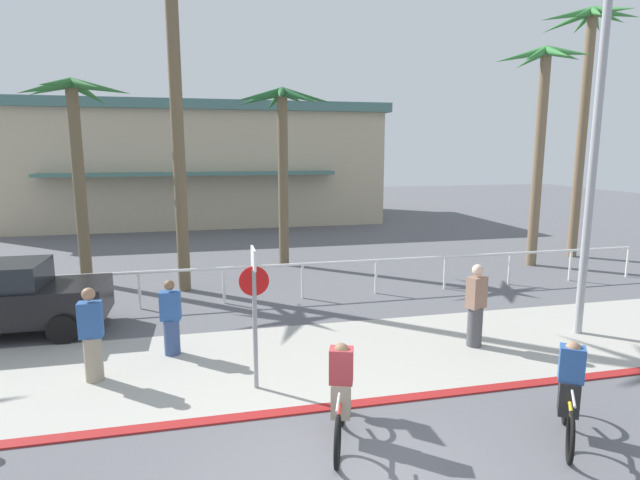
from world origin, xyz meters
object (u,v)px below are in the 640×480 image
at_px(streetlight_curb, 603,146).
at_px(pedestrian_0, 476,309).
at_px(palm_tree_3, 282,131).
at_px(palm_tree_5, 587,72).
at_px(pedestrian_1, 92,338).
at_px(palm_tree_4, 542,107).
at_px(pedestrian_2, 171,321).
at_px(stop_sign_bike_lane, 254,298).
at_px(car_black_1, 1,298).
at_px(palm_tree_1, 75,129).
at_px(palm_tree_2, 174,47).
at_px(cyclist_red_0, 341,395).
at_px(cyclist_yellow_1, 570,393).

bearing_deg(streetlight_curb, pedestrian_0, 178.86).
xyz_separation_m(palm_tree_3, palm_tree_5, (11.43, -1.10, 2.24)).
relative_size(pedestrian_0, pedestrian_1, 1.03).
distance_m(palm_tree_4, pedestrian_2, 14.57).
xyz_separation_m(palm_tree_4, pedestrian_2, (-12.47, -5.69, -4.94)).
bearing_deg(palm_tree_5, pedestrian_0, -138.37).
distance_m(stop_sign_bike_lane, palm_tree_4, 13.90).
bearing_deg(palm_tree_3, car_black_1, -142.36).
bearing_deg(palm_tree_1, palm_tree_5, 0.28).
bearing_deg(pedestrian_2, pedestrian_1, -144.79).
xyz_separation_m(streetlight_curb, palm_tree_2, (-8.97, 6.15, 2.76)).
distance_m(streetlight_curb, palm_tree_1, 14.31).
xyz_separation_m(streetlight_curb, pedestrian_0, (-2.76, 0.05, -3.42)).
bearing_deg(pedestrian_1, palm_tree_2, 76.41).
bearing_deg(palm_tree_5, palm_tree_4, -158.15).
bearing_deg(car_black_1, palm_tree_2, 37.22).
distance_m(palm_tree_1, pedestrian_2, 8.33).
relative_size(palm_tree_5, car_black_1, 2.14).
bearing_deg(palm_tree_1, stop_sign_bike_lane, -62.18).
bearing_deg(palm_tree_3, pedestrian_2, -114.65).
bearing_deg(cyclist_red_0, palm_tree_2, 105.36).
relative_size(car_black_1, cyclist_yellow_1, 2.90).
distance_m(stop_sign_bike_lane, pedestrian_2, 2.63).
xyz_separation_m(cyclist_yellow_1, pedestrian_1, (-7.19, 3.57, 0.13)).
bearing_deg(streetlight_curb, palm_tree_5, 52.71).
bearing_deg(streetlight_curb, palm_tree_2, 145.56).
bearing_deg(stop_sign_bike_lane, streetlight_curb, 6.50).
distance_m(palm_tree_1, cyclist_yellow_1, 14.79).
bearing_deg(palm_tree_4, car_black_1, -167.56).
xyz_separation_m(car_black_1, cyclist_red_0, (6.40, -5.90, -0.18)).
bearing_deg(cyclist_red_0, stop_sign_bike_lane, 118.79).
bearing_deg(cyclist_yellow_1, streetlight_curb, 46.78).
bearing_deg(pedestrian_1, palm_tree_3, 60.67).
bearing_deg(palm_tree_3, pedestrian_0, -72.62).
relative_size(palm_tree_2, car_black_1, 2.23).
xyz_separation_m(palm_tree_2, cyclist_red_0, (2.45, -8.91, -6.34)).
relative_size(palm_tree_1, car_black_1, 1.44).
relative_size(palm_tree_1, palm_tree_4, 0.82).
xyz_separation_m(palm_tree_1, cyclist_yellow_1, (8.83, -11.13, -4.12)).
distance_m(stop_sign_bike_lane, cyclist_red_0, 2.37).
bearing_deg(palm_tree_1, cyclist_yellow_1, -51.58).
xyz_separation_m(palm_tree_5, pedestrian_0, (-8.67, -7.71, -6.22)).
distance_m(cyclist_yellow_1, pedestrian_1, 8.03).
relative_size(palm_tree_1, palm_tree_3, 1.00).
distance_m(streetlight_curb, palm_tree_4, 7.66).
bearing_deg(streetlight_curb, pedestrian_2, 173.39).
xyz_separation_m(car_black_1, pedestrian_0, (10.17, -3.09, -0.02)).
height_order(streetlight_curb, palm_tree_1, streetlight_curb).
distance_m(car_black_1, pedestrian_0, 10.63).
height_order(car_black_1, pedestrian_2, car_black_1).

